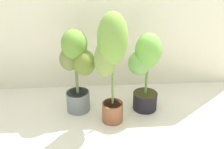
% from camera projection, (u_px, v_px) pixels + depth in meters
% --- Properties ---
extents(ground_plane, '(8.00, 8.00, 0.00)m').
position_uv_depth(ground_plane, '(117.00, 130.00, 2.18)').
color(ground_plane, silver).
rests_on(ground_plane, ground).
extents(mylar_back_wall, '(3.20, 0.01, 2.00)m').
position_uv_depth(mylar_back_wall, '(110.00, 0.00, 2.51)').
color(mylar_back_wall, beige).
rests_on(mylar_back_wall, ground).
extents(potted_plant_center, '(0.36, 0.32, 1.03)m').
position_uv_depth(potted_plant_center, '(111.00, 58.00, 2.04)').
color(potted_plant_center, brown).
rests_on(potted_plant_center, ground).
extents(potted_plant_back_right, '(0.37, 0.31, 0.79)m').
position_uv_depth(potted_plant_back_right, '(145.00, 68.00, 2.31)').
color(potted_plant_back_right, black).
rests_on(potted_plant_back_right, ground).
extents(potted_plant_back_left, '(0.41, 0.34, 0.83)m').
position_uv_depth(potted_plant_back_left, '(77.00, 66.00, 2.27)').
color(potted_plant_back_left, slate).
rests_on(potted_plant_back_left, ground).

